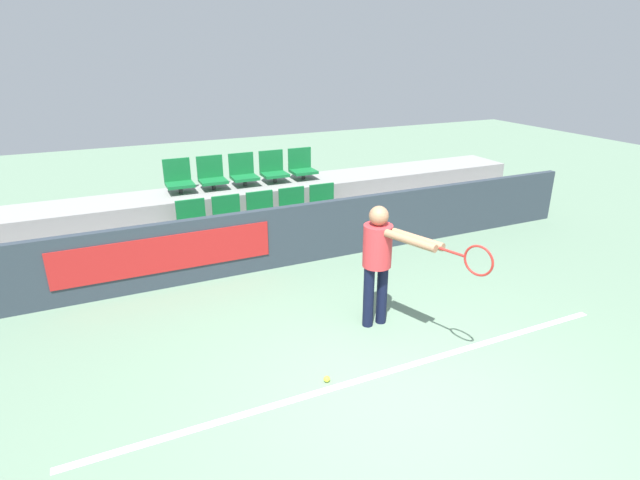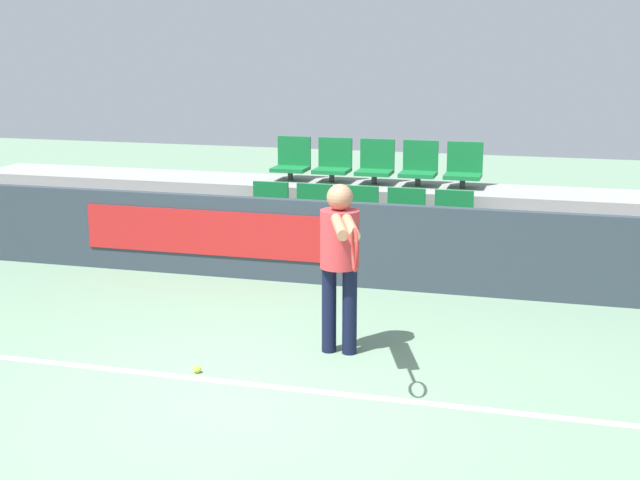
# 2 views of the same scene
# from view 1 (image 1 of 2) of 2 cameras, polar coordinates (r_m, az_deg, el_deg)

# --- Properties ---
(ground_plane) EXTENTS (30.00, 30.00, 0.00)m
(ground_plane) POSITION_cam_1_polar(r_m,az_deg,el_deg) (5.19, 8.95, -17.28)
(ground_plane) COLOR slate
(court_baseline) EXTENTS (6.15, 0.08, 0.01)m
(court_baseline) POSITION_cam_1_polar(r_m,az_deg,el_deg) (5.45, 6.67, -15.02)
(court_baseline) COLOR white
(court_baseline) RESTS_ON ground
(barrier_wall) EXTENTS (11.40, 0.14, 0.96)m
(barrier_wall) POSITION_cam_1_polar(r_m,az_deg,el_deg) (7.65, -5.13, 0.23)
(barrier_wall) COLOR #2D3842
(barrier_wall) RESTS_ON ground
(bleacher_tier_front) EXTENTS (11.00, 0.99, 0.45)m
(bleacher_tier_front) POSITION_cam_1_polar(r_m,az_deg,el_deg) (8.26, -6.23, -0.07)
(bleacher_tier_front) COLOR gray
(bleacher_tier_front) RESTS_ON ground
(bleacher_tier_middle) EXTENTS (11.00, 0.99, 0.90)m
(bleacher_tier_middle) POSITION_cam_1_polar(r_m,az_deg,el_deg) (9.08, -8.31, 3.33)
(bleacher_tier_middle) COLOR gray
(bleacher_tier_middle) RESTS_ON ground
(stadium_chair_0) EXTENTS (0.45, 0.40, 0.56)m
(stadium_chair_0) POSITION_cam_1_polar(r_m,az_deg,el_deg) (7.97, -14.33, 2.09)
(stadium_chair_0) COLOR #333333
(stadium_chair_0) RESTS_ON bleacher_tier_front
(stadium_chair_1) EXTENTS (0.45, 0.40, 0.56)m
(stadium_chair_1) POSITION_cam_1_polar(r_m,az_deg,el_deg) (8.07, -10.43, 2.66)
(stadium_chair_1) COLOR #333333
(stadium_chair_1) RESTS_ON bleacher_tier_front
(stadium_chair_2) EXTENTS (0.45, 0.40, 0.56)m
(stadium_chair_2) POSITION_cam_1_polar(r_m,az_deg,el_deg) (8.22, -6.64, 3.21)
(stadium_chair_2) COLOR #333333
(stadium_chair_2) RESTS_ON bleacher_tier_front
(stadium_chair_3) EXTENTS (0.45, 0.40, 0.56)m
(stadium_chair_3) POSITION_cam_1_polar(r_m,az_deg,el_deg) (8.40, -2.99, 3.72)
(stadium_chair_3) COLOR #333333
(stadium_chair_3) RESTS_ON bleacher_tier_front
(stadium_chair_4) EXTENTS (0.45, 0.40, 0.56)m
(stadium_chair_4) POSITION_cam_1_polar(r_m,az_deg,el_deg) (8.61, 0.49, 4.20)
(stadium_chair_4) COLOR #333333
(stadium_chair_4) RESTS_ON bleacher_tier_front
(stadium_chair_5) EXTENTS (0.45, 0.40, 0.56)m
(stadium_chair_5) POSITION_cam_1_polar(r_m,az_deg,el_deg) (8.78, -15.86, 6.77)
(stadium_chair_5) COLOR #333333
(stadium_chair_5) RESTS_ON bleacher_tier_middle
(stadium_chair_6) EXTENTS (0.45, 0.40, 0.56)m
(stadium_chair_6) POSITION_cam_1_polar(r_m,az_deg,el_deg) (8.88, -12.27, 7.25)
(stadium_chair_6) COLOR #333333
(stadium_chair_6) RESTS_ON bleacher_tier_middle
(stadium_chair_7) EXTENTS (0.45, 0.40, 0.56)m
(stadium_chair_7) POSITION_cam_1_polar(r_m,az_deg,el_deg) (9.01, -8.77, 7.69)
(stadium_chair_7) COLOR #333333
(stadium_chair_7) RESTS_ON bleacher_tier_middle
(stadium_chair_8) EXTENTS (0.45, 0.40, 0.56)m
(stadium_chair_8) POSITION_cam_1_polar(r_m,az_deg,el_deg) (9.17, -5.37, 8.09)
(stadium_chair_8) COLOR #333333
(stadium_chair_8) RESTS_ON bleacher_tier_middle
(stadium_chair_9) EXTENTS (0.45, 0.40, 0.56)m
(stadium_chair_9) POSITION_cam_1_polar(r_m,az_deg,el_deg) (9.37, -2.10, 8.45)
(stadium_chair_9) COLOR #333333
(stadium_chair_9) RESTS_ON bleacher_tier_middle
(tennis_player) EXTENTS (0.65, 1.54, 1.52)m
(tennis_player) POSITION_cam_1_polar(r_m,az_deg,el_deg) (5.84, 7.14, -1.67)
(tennis_player) COLOR black
(tennis_player) RESTS_ON ground
(tennis_ball) EXTENTS (0.07, 0.07, 0.07)m
(tennis_ball) POSITION_cam_1_polar(r_m,az_deg,el_deg) (5.30, 0.78, -15.60)
(tennis_ball) COLOR #CCDB33
(tennis_ball) RESTS_ON ground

